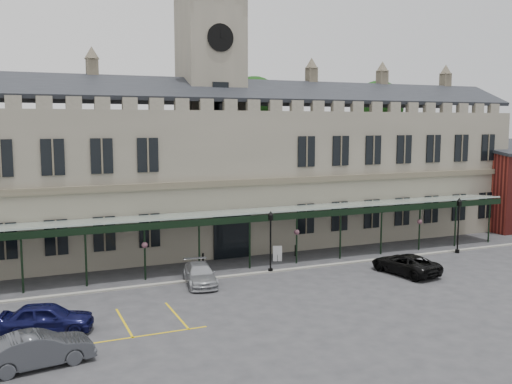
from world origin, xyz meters
name	(u,v)px	position (x,y,z in m)	size (l,w,h in m)	color
ground	(293,294)	(0.00, 0.00, 0.00)	(140.00, 140.00, 0.00)	#2F2F32
station_building	(212,174)	(0.00, 15.91, 6.47)	(60.00, 10.36, 17.30)	slate
clock_tower	(211,99)	(0.00, 16.00, 13.11)	(5.60, 5.60, 24.80)	slate
canopy	(248,237)	(0.00, 7.46, 2.40)	(50.00, 4.10, 4.30)	#8C9E93
kerb	(259,273)	(0.00, 5.50, 0.06)	(60.00, 0.40, 0.12)	gray
parking_markings	(68,333)	(-14.00, -1.50, 0.00)	(16.00, 6.00, 0.01)	gold
tree_behind_mid	(254,106)	(8.00, 25.00, 12.81)	(6.00, 6.00, 16.00)	#332314
tree_behind_right	(378,108)	(24.00, 25.00, 12.81)	(6.00, 6.00, 16.00)	#332314
lamp_post_mid	(271,236)	(0.94, 5.48, 2.74)	(0.44, 0.44, 4.62)	black
lamp_post_right	(459,220)	(18.26, 4.98, 2.82)	(0.45, 0.45, 4.75)	black
sign_board	(277,254)	(2.93, 8.44, 0.61)	(0.70, 0.30, 1.24)	black
bollard_left	(203,258)	(-2.82, 9.98, 0.43)	(0.15, 0.15, 0.85)	black
bollard_right	(296,250)	(5.09, 9.47, 0.46)	(0.16, 0.16, 0.93)	black
car_left_a	(47,318)	(-15.00, -0.95, 0.81)	(1.92, 4.77, 1.62)	#0D0F3B
car_left_b	(38,349)	(-15.61, -5.24, 0.80)	(1.69, 4.86, 1.60)	#393B40
car_taxi	(200,274)	(-4.80, 4.61, 0.70)	(1.95, 4.79, 1.39)	#97999E
car_van	(405,264)	(9.86, 1.22, 0.75)	(2.47, 5.36, 1.49)	black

